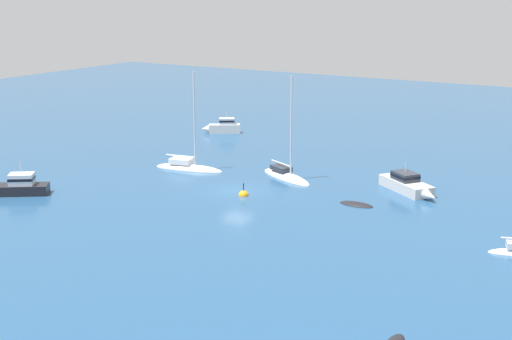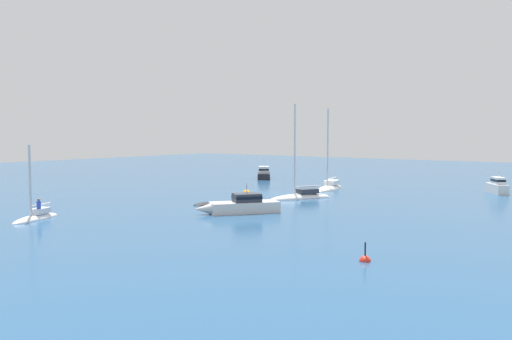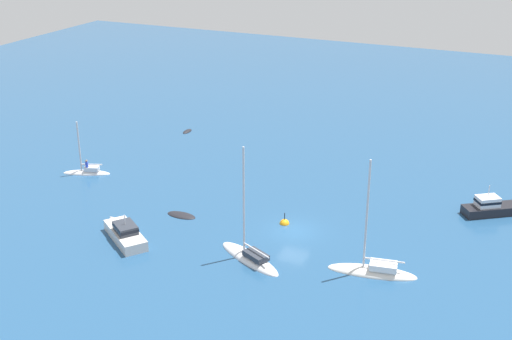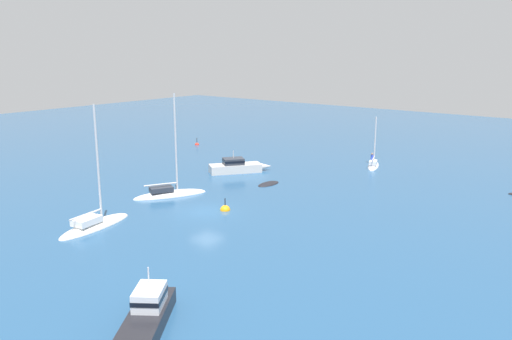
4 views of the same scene
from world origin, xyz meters
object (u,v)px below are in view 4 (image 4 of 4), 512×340
Objects in this scene: cabin_cruiser at (237,166)px; tender at (268,184)px; yacht at (373,165)px; sloop at (95,225)px; sloop_1 at (170,194)px; powerboat at (146,316)px; channel_buoy at (225,210)px; mooring_buoy at (197,145)px.

tender is at bearing -73.25° from cabin_cruiser.
sloop is at bearing 146.42° from yacht.
yacht is at bearing -22.18° from sloop.
sloop is 3.37× the size of tender.
sloop_1 is (2.04, -9.68, -0.00)m from sloop.
powerboat is 19.60m from channel_buoy.
sloop is at bearing 121.84° from mooring_buoy.
cabin_cruiser is at bearing 117.62° from yacht.
sloop_1 reaches higher than yacht.
yacht is at bearing -16.07° from tender.
powerboat is at bearing 120.22° from channel_buoy.
sloop reaches higher than channel_buoy.
cabin_cruiser reaches higher than tender.
sloop_1 reaches higher than tender.
yacht is at bearing -95.64° from channel_buoy.
mooring_buoy is at bearing -173.46° from powerboat.
sloop is at bearing 174.02° from tender.
channel_buoy is at bearing -107.45° from cabin_cruiser.
yacht is 2.08× the size of tender.
sloop_1 reaches higher than powerboat.
mooring_buoy is at bearing 74.93° from yacht.
sloop_1 is 11.39m from cabin_cruiser.
yacht reaches higher than mooring_buoy.
sloop_1 is at bearing 154.81° from tender.
sloop_1 is 7.69× the size of mooring_buoy.
sloop_1 is at bearing -137.29° from cabin_cruiser.
sloop_1 reaches higher than sloop.
mooring_buoy is (15.59, -9.40, -0.63)m from cabin_cruiser.
yacht is 25.25m from sloop_1.
powerboat is 33.74m from cabin_cruiser.
tender is 24.46m from mooring_buoy.
channel_buoy is (-5.07, -9.52, -0.16)m from sloop.
powerboat is 24.10m from sloop_1.
sloop is at bearing -141.19° from sloop_1.
sloop_1 is 1.53× the size of cabin_cruiser.
tender is at bearing 169.71° from powerboat.
channel_buoy is 31.76m from mooring_buoy.
yacht is 26.41m from mooring_buoy.
channel_buoy is at bearing -64.38° from sloop_1.
yacht is 15.01m from tender.
channel_buoy is 1.15× the size of mooring_buoy.
powerboat is 28.97m from tender.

